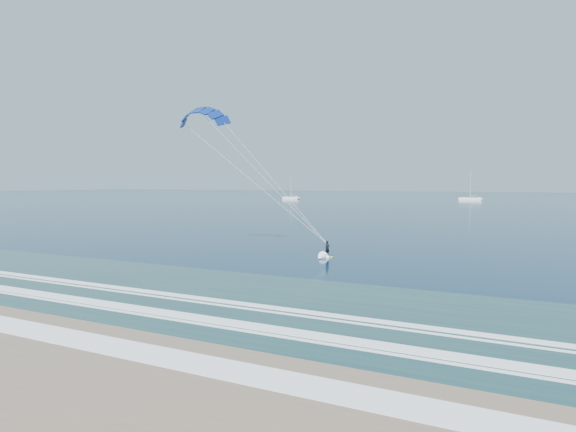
# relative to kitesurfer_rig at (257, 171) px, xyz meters

# --- Properties ---
(kitesurfer_rig) EXTENTS (19.65, 4.07, 17.09)m
(kitesurfer_rig) POSITION_rel_kitesurfer_rig_xyz_m (0.00, 0.00, 0.00)
(kitesurfer_rig) COLOR yellow
(kitesurfer_rig) RESTS_ON ground
(sailboat_0) EXTENTS (7.90, 2.40, 10.96)m
(sailboat_0) POSITION_rel_kitesurfer_rig_xyz_m (-81.88, 166.07, -8.15)
(sailboat_0) COLOR silver
(sailboat_0) RESTS_ON ground
(sailboat_1) EXTENTS (9.45, 2.40, 12.64)m
(sailboat_1) POSITION_rel_kitesurfer_rig_xyz_m (-5.63, 191.73, -8.14)
(sailboat_1) COLOR silver
(sailboat_1) RESTS_ON ground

